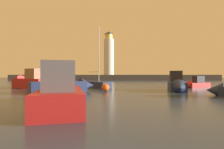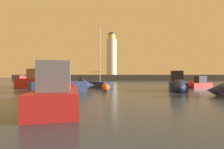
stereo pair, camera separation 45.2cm
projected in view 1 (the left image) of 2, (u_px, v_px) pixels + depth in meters
The scene contains 10 objects.
ground_plane at pixel (112, 85), 36.77m from camera, with size 220.00×220.00×0.00m, color #2D3D51.
breakwater at pixel (114, 77), 71.48m from camera, with size 82.28×5.42×2.14m, color #423F3D.
lighthouse at pixel (109, 54), 71.55m from camera, with size 3.95×3.95×17.34m.
motorboat_0 at pixel (66, 85), 20.94m from camera, with size 7.39×6.02×3.20m.
motorboat_1 at pixel (177, 84), 22.64m from camera, with size 3.26×6.91×2.88m.
motorboat_2 at pixel (28, 82), 28.35m from camera, with size 8.78×6.87×3.35m.
motorboat_3 at pixel (61, 93), 11.82m from camera, with size 4.44×8.95×3.24m.
motorboat_5 at pixel (195, 84), 28.85m from camera, with size 5.68×4.19×2.16m.
sailboat_moored at pixel (97, 84), 29.34m from camera, with size 5.00×5.91×9.84m.
mooring_buoy at pixel (105, 87), 22.22m from camera, with size 0.98×0.98×0.98m, color #EA5919.
Camera 1 is at (0.53, -2.07, 2.03)m, focal length 28.78 mm.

